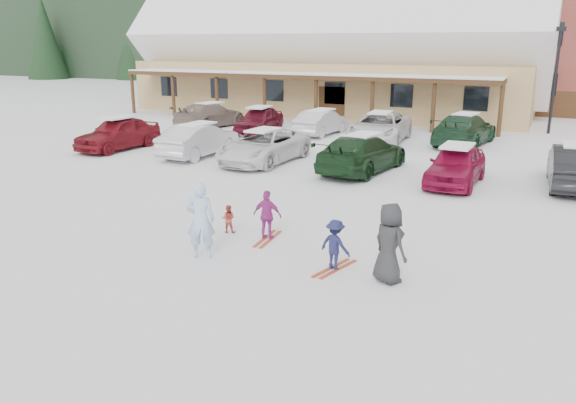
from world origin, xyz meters
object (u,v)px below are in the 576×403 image
at_px(child_magenta, 267,215).
at_px(parked_car_10, 380,127).
at_px(parked_car_4, 456,165).
at_px(lamp_post, 556,74).
at_px(parked_car_5, 575,167).
at_px(adult_skier, 200,220).
at_px(parked_car_7, 210,115).
at_px(parked_car_1, 199,140).
at_px(parked_car_3, 362,153).
at_px(parked_car_9, 321,122).
at_px(day_lodge, 331,57).
at_px(parked_car_8, 259,120).
at_px(parked_car_11, 464,129).
at_px(bystander_dark, 389,243).
at_px(toddler_red, 228,219).
at_px(parked_car_2, 264,146).
at_px(parked_car_0, 118,133).

distance_m(child_magenta, parked_car_10, 15.75).
xyz_separation_m(parked_car_4, parked_car_10, (-5.05, 7.47, 0.06)).
height_order(lamp_post, parked_car_5, lamp_post).
xyz_separation_m(adult_skier, parked_car_7, (-11.64, 18.28, -0.20)).
height_order(adult_skier, parked_car_1, adult_skier).
relative_size(parked_car_1, parked_car_3, 0.87).
height_order(parked_car_4, parked_car_9, parked_car_4).
xyz_separation_m(day_lodge, lamp_post, (15.05, -4.72, -0.65)).
height_order(parked_car_4, parked_car_10, parked_car_10).
distance_m(adult_skier, parked_car_8, 19.23).
xyz_separation_m(parked_car_5, parked_car_11, (-4.87, 7.29, 0.01)).
distance_m(parked_car_1, parked_car_8, 7.20).
distance_m(day_lodge, parked_car_11, 15.74).
xyz_separation_m(bystander_dark, parked_car_1, (-11.51, 9.86, -0.14)).
distance_m(lamp_post, parked_car_4, 14.86).
height_order(child_magenta, parked_car_11, parked_car_11).
height_order(lamp_post, toddler_red, lamp_post).
height_order(parked_car_2, parked_car_7, parked_car_7).
bearing_deg(parked_car_3, parked_car_4, 178.87).
relative_size(adult_skier, child_magenta, 1.41).
distance_m(adult_skier, child_magenta, 2.00).
bearing_deg(toddler_red, parked_car_2, -84.46).
relative_size(parked_car_2, parked_car_10, 0.92).
bearing_deg(parked_car_9, adult_skier, 108.24).
relative_size(adult_skier, parked_car_0, 0.41).
bearing_deg(adult_skier, child_magenta, -142.98).
xyz_separation_m(parked_car_3, parked_car_11, (2.71, 8.00, 0.03)).
bearing_deg(parked_car_7, parked_car_10, -175.10).
xyz_separation_m(adult_skier, parked_car_9, (-4.44, 18.47, -0.24)).
bearing_deg(parked_car_5, parked_car_8, -24.56).
bearing_deg(bystander_dark, adult_skier, 39.95).
bearing_deg(parked_car_4, parked_car_0, -178.74).
relative_size(parked_car_0, parked_car_10, 0.81).
height_order(parked_car_5, parked_car_9, parked_car_5).
distance_m(parked_car_1, parked_car_11, 13.18).
bearing_deg(parked_car_0, parked_car_10, 37.55).
bearing_deg(parked_car_8, parked_car_10, -7.04).
relative_size(parked_car_1, parked_car_4, 1.07).
bearing_deg(lamp_post, parked_car_9, -152.77).
bearing_deg(adult_skier, lamp_post, -133.94).
height_order(parked_car_3, parked_car_11, parked_car_11).
xyz_separation_m(toddler_red, parked_car_9, (-4.06, 16.63, 0.31)).
height_order(lamp_post, parked_car_9, lamp_post).
xyz_separation_m(lamp_post, parked_car_9, (-11.46, -5.90, -2.60)).
xyz_separation_m(parked_car_5, parked_car_9, (-12.55, 7.21, -0.07)).
bearing_deg(bystander_dark, day_lodge, -33.29).
relative_size(lamp_post, parked_car_8, 1.34).
height_order(parked_car_2, parked_car_10, parked_car_10).
relative_size(toddler_red, parked_car_11, 0.15).
relative_size(lamp_post, parked_car_11, 1.08).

